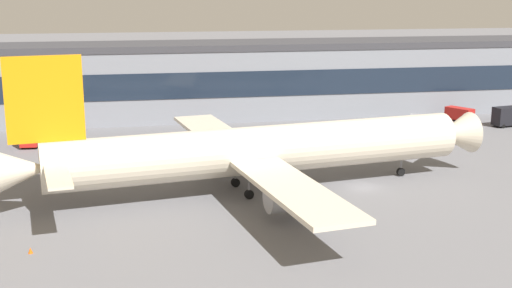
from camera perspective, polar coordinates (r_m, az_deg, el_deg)
name	(u,v)px	position (r m, az deg, el deg)	size (l,w,h in m)	color
ground_plane	(363,187)	(86.46, 8.99, -3.61)	(600.00, 600.00, 0.00)	slate
terminal_building	(278,78)	(132.89, 1.84, 5.57)	(164.71, 15.07, 14.28)	gray
airliner	(255,151)	(82.38, -0.09, -0.55)	(61.68, 52.88, 17.51)	beige
catering_truck	(32,131)	(113.12, -18.37, 1.06)	(3.00, 7.34, 4.15)	red
follow_me_car	(204,127)	(116.19, -4.39, 1.40)	(4.01, 4.72, 1.85)	red
crew_van	(460,114)	(132.08, 16.80, 2.46)	(4.40, 5.62, 2.55)	red
pushback_tractor	(416,120)	(125.95, 13.31, 1.98)	(4.73, 5.45, 1.75)	gray
stair_truck	(509,115)	(130.07, 20.50, 2.26)	(6.35, 3.52, 3.55)	black
baggage_tug	(385,124)	(121.20, 10.82, 1.69)	(3.72, 2.30, 1.85)	white
traffic_cone_0	(338,219)	(73.44, 6.91, -6.32)	(0.53, 0.53, 0.66)	#F2590C
traffic_cone_1	(30,250)	(68.31, -18.46, -8.50)	(0.46, 0.46, 0.57)	#F2590C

